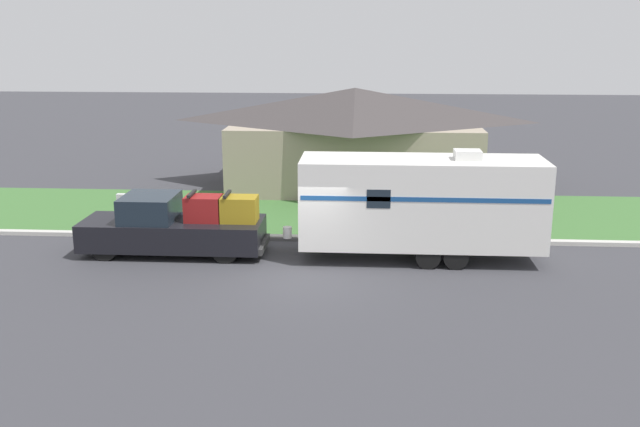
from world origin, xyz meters
The scene contains 7 objects.
ground_plane centered at (0.00, 0.00, 0.00)m, with size 120.00×120.00×0.00m, color #38383D.
curb_strip centered at (0.00, 3.75, 0.07)m, with size 80.00×0.30×0.14m.
lawn_strip centered at (0.00, 7.40, 0.01)m, with size 80.00×7.00×0.03m.
house_across_street centered at (1.25, 12.62, 2.30)m, with size 11.70×7.16×4.44m.
pickup_truck centered at (-4.29, 1.99, 0.88)m, with size 5.86×2.01×2.02m.
travel_trailer centered at (3.51, 1.98, 1.82)m, with size 8.44×2.27×3.45m.
mailbox centered at (-6.89, 4.81, 0.97)m, with size 0.48×0.20×1.27m.
Camera 1 is at (1.76, -19.52, 7.03)m, focal length 40.00 mm.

